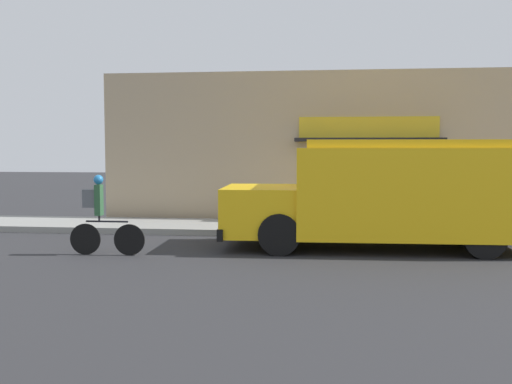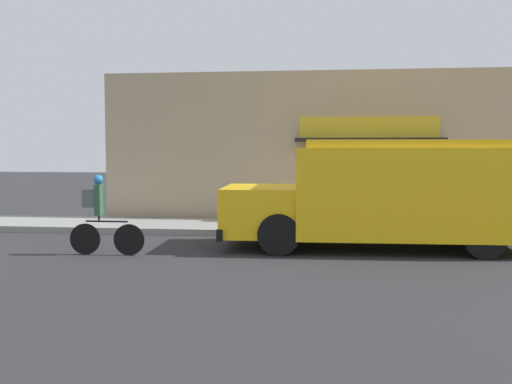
# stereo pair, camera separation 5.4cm
# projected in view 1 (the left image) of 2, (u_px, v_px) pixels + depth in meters

# --- Properties ---
(ground_plane) EXTENTS (70.00, 70.00, 0.00)m
(ground_plane) POSITION_uv_depth(u_px,v_px,m) (336.00, 239.00, 14.08)
(ground_plane) COLOR #2B2B2D
(sidewalk) EXTENTS (28.00, 2.26, 0.16)m
(sidewalk) POSITION_uv_depth(u_px,v_px,m) (335.00, 229.00, 15.20)
(sidewalk) COLOR gray
(sidewalk) RESTS_ON ground_plane
(storefront) EXTENTS (13.16, 0.82, 4.25)m
(storefront) POSITION_uv_depth(u_px,v_px,m) (337.00, 148.00, 16.46)
(storefront) COLOR tan
(storefront) RESTS_ON ground_plane
(school_bus) EXTENTS (6.49, 2.78, 2.30)m
(school_bus) POSITION_uv_depth(u_px,v_px,m) (392.00, 193.00, 12.57)
(school_bus) COLOR yellow
(school_bus) RESTS_ON ground_plane
(cyclist) EXTENTS (1.53, 0.20, 1.60)m
(cyclist) POSITION_uv_depth(u_px,v_px,m) (101.00, 216.00, 11.91)
(cyclist) COLOR black
(cyclist) RESTS_ON ground_plane
(trash_bin) EXTENTS (0.47, 0.47, 0.86)m
(trash_bin) POSITION_uv_depth(u_px,v_px,m) (400.00, 209.00, 15.22)
(trash_bin) COLOR #2D5138
(trash_bin) RESTS_ON sidewalk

